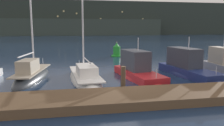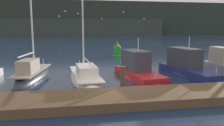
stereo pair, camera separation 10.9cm
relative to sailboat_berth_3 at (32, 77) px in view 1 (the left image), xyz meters
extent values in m
plane|color=#192D4C|center=(5.94, -3.79, -0.17)|extent=(400.00, 400.00, 0.00)
cube|color=brown|center=(5.94, -6.16, 0.06)|extent=(35.89, 2.80, 0.45)
cylinder|color=#4C3D2D|center=(5.94, -4.51, 0.63)|extent=(0.28, 0.28, 1.60)
ellipsoid|color=#2D3338|center=(0.01, 0.08, -0.17)|extent=(2.59, 6.73, 1.47)
cube|color=#A39984|center=(0.01, 0.08, 0.50)|extent=(2.18, 5.65, 0.08)
cube|color=#A39984|center=(-0.10, -0.70, 0.98)|extent=(1.30, 2.22, 0.88)
cylinder|color=silver|center=(0.08, 0.60, 4.59)|extent=(0.12, 0.12, 8.18)
cylinder|color=silver|center=(-0.13, -0.92, 1.81)|extent=(0.50, 3.04, 0.09)
cylinder|color=silver|center=(0.42, 3.06, 0.75)|extent=(0.04, 0.04, 0.50)
ellipsoid|color=white|center=(3.90, -0.72, -0.17)|extent=(2.74, 7.68, 1.29)
cube|color=silver|center=(3.90, -0.72, 0.30)|extent=(2.30, 6.45, 0.08)
cube|color=silver|center=(3.98, -1.62, 0.70)|extent=(1.46, 2.51, 0.72)
cylinder|color=silver|center=(3.99, -1.73, 1.45)|extent=(0.38, 3.23, 0.09)
cylinder|color=silver|center=(3.59, 2.73, 0.55)|extent=(0.04, 0.04, 0.50)
ellipsoid|color=red|center=(7.99, -0.89, -0.17)|extent=(3.01, 6.66, 1.10)
cube|color=red|center=(7.99, -0.89, 0.11)|extent=(2.75, 6.00, 0.56)
cube|color=#333842|center=(7.89, -0.25, 1.15)|extent=(1.82, 3.00, 1.52)
cube|color=black|center=(7.70, 1.02, 1.38)|extent=(1.28, 0.47, 0.67)
cylinder|color=silver|center=(7.97, -0.76, 2.41)|extent=(0.07, 0.07, 1.01)
cylinder|color=silver|center=(8.39, -3.55, 0.69)|extent=(0.04, 0.04, 0.60)
ellipsoid|color=navy|center=(12.22, -0.80, -0.17)|extent=(2.96, 7.15, 1.37)
cube|color=navy|center=(12.22, -0.80, 0.15)|extent=(2.70, 6.44, 0.64)
cube|color=#333842|center=(12.13, -0.12, 1.24)|extent=(1.79, 3.21, 1.55)
cube|color=black|center=(11.94, 1.26, 1.48)|extent=(1.25, 0.45, 0.69)
cylinder|color=silver|center=(12.20, -0.67, 2.49)|extent=(0.07, 0.07, 0.95)
cylinder|color=silver|center=(12.61, -3.69, 0.77)|extent=(0.04, 0.04, 0.60)
ellipsoid|color=gray|center=(15.73, -0.26, -0.17)|extent=(1.61, 5.06, 1.11)
cube|color=gray|center=(15.73, -0.26, 0.20)|extent=(1.48, 4.55, 0.74)
cube|color=#A39984|center=(15.75, 0.24, 1.29)|extent=(1.05, 2.24, 1.42)
cube|color=black|center=(15.80, 1.24, 1.50)|extent=(0.86, 0.31, 0.63)
cylinder|color=silver|center=(15.74, -0.16, 2.70)|extent=(0.07, 0.07, 1.41)
cylinder|color=green|center=(8.92, 12.24, -0.09)|extent=(1.45, 1.45, 0.16)
cylinder|color=green|center=(8.92, 12.24, 0.59)|extent=(0.97, 0.97, 1.20)
cone|color=green|center=(8.92, 12.24, 1.44)|extent=(0.68, 0.68, 0.50)
sphere|color=#F9EAB7|center=(8.92, 12.24, 1.74)|extent=(0.16, 0.16, 0.16)
cube|color=#28332D|center=(5.94, 111.79, 9.15)|extent=(240.00, 16.00, 18.64)
cube|color=#333F39|center=(-21.72, 101.79, 4.08)|extent=(144.00, 10.00, 8.50)
cube|color=#F4DB8C|center=(5.41, 103.74, 11.41)|extent=(0.80, 0.10, 0.80)
cube|color=#F4DB8C|center=(-1.27, 103.74, 12.54)|extent=(0.80, 0.10, 0.80)
cube|color=#F4DB8C|center=(30.38, 103.74, 12.54)|extent=(0.80, 0.10, 0.80)
cube|color=#F4DB8C|center=(4.73, 103.74, 5.72)|extent=(0.80, 0.10, 0.80)
cube|color=#F4DB8C|center=(-4.44, 103.74, 9.84)|extent=(0.80, 0.10, 0.80)
cube|color=#F4DB8C|center=(2.24, 103.74, 7.02)|extent=(0.80, 0.10, 0.80)
cube|color=#F4DB8C|center=(-32.14, 103.74, 6.76)|extent=(0.80, 0.10, 0.80)
cube|color=#F4DB8C|center=(2.38, 103.74, 3.76)|extent=(0.80, 0.10, 0.80)
cube|color=#F4DB8C|center=(18.29, 103.74, 8.69)|extent=(0.80, 0.10, 0.80)
cube|color=#F4DB8C|center=(42.30, 103.74, 8.78)|extent=(0.80, 0.10, 0.80)
cube|color=#F4DB8C|center=(-13.52, 103.74, 2.70)|extent=(0.80, 0.10, 0.80)
cube|color=#F4DB8C|center=(37.95, 103.74, 7.34)|extent=(0.80, 0.10, 0.80)
camera|label=1|loc=(3.09, -16.74, 3.63)|focal=35.00mm
camera|label=2|loc=(3.19, -16.76, 3.63)|focal=35.00mm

